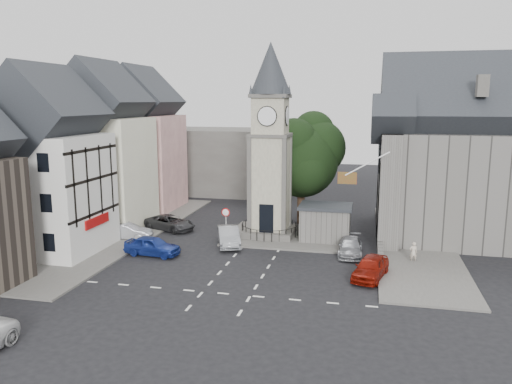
% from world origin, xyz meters
% --- Properties ---
extents(ground, '(120.00, 120.00, 0.00)m').
position_xyz_m(ground, '(0.00, 0.00, 0.00)').
color(ground, black).
rests_on(ground, ground).
extents(pavement_west, '(6.00, 30.00, 0.14)m').
position_xyz_m(pavement_west, '(-12.50, 6.00, 0.07)').
color(pavement_west, '#595651').
rests_on(pavement_west, ground).
extents(pavement_east, '(6.00, 26.00, 0.14)m').
position_xyz_m(pavement_east, '(12.00, 8.00, 0.07)').
color(pavement_east, '#595651').
rests_on(pavement_east, ground).
extents(central_island, '(10.00, 8.00, 0.16)m').
position_xyz_m(central_island, '(1.50, 8.00, 0.08)').
color(central_island, '#595651').
rests_on(central_island, ground).
extents(road_markings, '(20.00, 8.00, 0.01)m').
position_xyz_m(road_markings, '(0.00, -5.50, 0.01)').
color(road_markings, silver).
rests_on(road_markings, ground).
extents(clock_tower, '(4.86, 4.86, 16.25)m').
position_xyz_m(clock_tower, '(0.00, 7.99, 8.12)').
color(clock_tower, '#4C4944').
rests_on(clock_tower, ground).
extents(stone_shelter, '(4.30, 3.30, 3.08)m').
position_xyz_m(stone_shelter, '(4.80, 7.50, 1.55)').
color(stone_shelter, '#5E5B56').
rests_on(stone_shelter, ground).
extents(town_tree, '(7.20, 7.20, 10.80)m').
position_xyz_m(town_tree, '(2.00, 13.00, 6.97)').
color(town_tree, black).
rests_on(town_tree, ground).
extents(warning_sign_post, '(0.70, 0.19, 2.85)m').
position_xyz_m(warning_sign_post, '(-3.20, 5.43, 2.03)').
color(warning_sign_post, black).
rests_on(warning_sign_post, ground).
extents(terrace_pink, '(8.10, 7.60, 12.80)m').
position_xyz_m(terrace_pink, '(-15.50, 16.00, 6.58)').
color(terrace_pink, tan).
rests_on(terrace_pink, ground).
extents(terrace_cream, '(8.10, 7.60, 12.80)m').
position_xyz_m(terrace_cream, '(-15.50, 8.00, 6.58)').
color(terrace_cream, beige).
rests_on(terrace_cream, ground).
extents(terrace_tudor, '(8.10, 7.60, 12.00)m').
position_xyz_m(terrace_tudor, '(-15.50, 0.00, 6.19)').
color(terrace_tudor, silver).
rests_on(terrace_tudor, ground).
extents(backdrop_west, '(20.00, 10.00, 8.00)m').
position_xyz_m(backdrop_west, '(-12.00, 28.00, 4.00)').
color(backdrop_west, '#4C4944').
rests_on(backdrop_west, ground).
extents(east_building, '(14.40, 11.40, 12.60)m').
position_xyz_m(east_building, '(15.59, 11.00, 6.26)').
color(east_building, '#5E5B56').
rests_on(east_building, ground).
extents(east_boundary_wall, '(0.40, 16.00, 0.90)m').
position_xyz_m(east_boundary_wall, '(9.20, 10.00, 0.45)').
color(east_boundary_wall, '#5E5B56').
rests_on(east_boundary_wall, ground).
extents(flagpole, '(3.68, 0.10, 2.74)m').
position_xyz_m(flagpole, '(8.00, 4.00, 7.00)').
color(flagpole, white).
rests_on(flagpole, ground).
extents(car_west_blue, '(4.42, 2.09, 1.46)m').
position_xyz_m(car_west_blue, '(-7.60, 0.67, 0.73)').
color(car_west_blue, navy).
rests_on(car_west_blue, ground).
extents(car_west_silver, '(4.17, 1.69, 1.34)m').
position_xyz_m(car_west_silver, '(-11.50, 4.32, 0.67)').
color(car_west_silver, '#A6A8AF').
rests_on(car_west_silver, ground).
extents(car_west_grey, '(5.29, 3.73, 1.34)m').
position_xyz_m(car_west_grey, '(-9.21, 8.00, 0.67)').
color(car_west_grey, '#2D2D2F').
rests_on(car_west_grey, ground).
extents(car_island_silver, '(3.13, 4.92, 1.53)m').
position_xyz_m(car_island_silver, '(-2.70, 4.50, 0.77)').
color(car_island_silver, '#94979C').
rests_on(car_island_silver, ground).
extents(car_island_east, '(1.82, 4.36, 1.26)m').
position_xyz_m(car_island_east, '(7.00, 4.12, 0.63)').
color(car_island_east, '#94969B').
rests_on(car_island_east, ground).
extents(car_east_red, '(2.78, 4.63, 1.48)m').
position_xyz_m(car_east_red, '(8.50, -0.79, 0.74)').
color(car_east_red, maroon).
rests_on(car_east_red, ground).
extents(pedestrian, '(0.62, 0.47, 1.54)m').
position_xyz_m(pedestrian, '(11.50, 3.20, 0.77)').
color(pedestrian, beige).
rests_on(pedestrian, ground).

